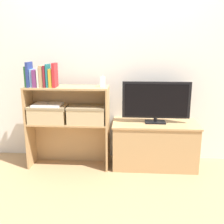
% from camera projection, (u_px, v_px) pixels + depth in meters
% --- Properties ---
extents(ground_plane, '(16.00, 16.00, 0.00)m').
position_uv_depth(ground_plane, '(111.00, 172.00, 2.82)').
color(ground_plane, '#A37F56').
extents(wall_back, '(10.00, 0.05, 2.40)m').
position_uv_depth(wall_back, '(114.00, 57.00, 2.97)').
color(wall_back, silver).
rests_on(wall_back, ground_plane).
extents(tv_stand, '(0.93, 0.45, 0.50)m').
position_uv_depth(tv_stand, '(154.00, 144.00, 2.93)').
color(tv_stand, tan).
rests_on(tv_stand, ground_plane).
extents(tv, '(0.73, 0.14, 0.45)m').
position_uv_depth(tv, '(156.00, 101.00, 2.81)').
color(tv, black).
rests_on(tv, tv_stand).
extents(bookshelf_lower_tier, '(0.89, 0.29, 0.52)m').
position_uv_depth(bookshelf_lower_tier, '(70.00, 137.00, 2.97)').
color(bookshelf_lower_tier, tan).
rests_on(bookshelf_lower_tier, ground_plane).
extents(bookshelf_upper_tier, '(0.89, 0.29, 0.39)m').
position_uv_depth(bookshelf_upper_tier, '(68.00, 98.00, 2.86)').
color(bookshelf_upper_tier, tan).
rests_on(bookshelf_upper_tier, bookshelf_lower_tier).
extents(book_forest, '(0.02, 0.14, 0.21)m').
position_uv_depth(book_forest, '(27.00, 77.00, 2.73)').
color(book_forest, '#286638').
rests_on(book_forest, bookshelf_upper_tier).
extents(book_navy, '(0.02, 0.16, 0.26)m').
position_uv_depth(book_navy, '(29.00, 74.00, 2.73)').
color(book_navy, navy).
rests_on(book_navy, bookshelf_upper_tier).
extents(book_skyblue, '(0.02, 0.12, 0.19)m').
position_uv_depth(book_skyblue, '(33.00, 78.00, 2.73)').
color(book_skyblue, '#709ECC').
rests_on(book_skyblue, bookshelf_upper_tier).
extents(book_plum, '(0.04, 0.14, 0.18)m').
position_uv_depth(book_plum, '(36.00, 78.00, 2.73)').
color(book_plum, '#6B2D66').
rests_on(book_plum, bookshelf_upper_tier).
extents(book_ivory, '(0.02, 0.14, 0.21)m').
position_uv_depth(book_ivory, '(39.00, 77.00, 2.72)').
color(book_ivory, silver).
rests_on(book_ivory, bookshelf_upper_tier).
extents(book_tan, '(0.04, 0.13, 0.22)m').
position_uv_depth(book_tan, '(42.00, 76.00, 2.72)').
color(book_tan, tan).
rests_on(book_tan, bookshelf_upper_tier).
extents(book_maroon, '(0.02, 0.15, 0.22)m').
position_uv_depth(book_maroon, '(46.00, 76.00, 2.72)').
color(book_maroon, maroon).
rests_on(book_maroon, bookshelf_upper_tier).
extents(book_teal, '(0.02, 0.13, 0.24)m').
position_uv_depth(book_teal, '(48.00, 76.00, 2.71)').
color(book_teal, '#1E7075').
rests_on(book_teal, bookshelf_upper_tier).
extents(book_mustard, '(0.03, 0.13, 0.19)m').
position_uv_depth(book_mustard, '(51.00, 78.00, 2.72)').
color(book_mustard, gold).
rests_on(book_mustard, bookshelf_upper_tier).
extents(book_crimson, '(0.03, 0.14, 0.25)m').
position_uv_depth(book_crimson, '(55.00, 75.00, 2.71)').
color(book_crimson, '#B22328').
rests_on(book_crimson, bookshelf_upper_tier).
extents(baby_monitor, '(0.05, 0.03, 0.13)m').
position_uv_depth(baby_monitor, '(103.00, 82.00, 2.73)').
color(baby_monitor, white).
rests_on(baby_monitor, bookshelf_upper_tier).
extents(storage_basket_left, '(0.40, 0.26, 0.18)m').
position_uv_depth(storage_basket_left, '(48.00, 113.00, 2.84)').
color(storage_basket_left, tan).
rests_on(storage_basket_left, bookshelf_lower_tier).
extents(storage_basket_right, '(0.40, 0.26, 0.18)m').
position_uv_depth(storage_basket_right, '(87.00, 113.00, 2.81)').
color(storage_basket_right, tan).
rests_on(storage_basket_right, bookshelf_lower_tier).
extents(laptop, '(0.30, 0.24, 0.02)m').
position_uv_depth(laptop, '(48.00, 105.00, 2.82)').
color(laptop, white).
rests_on(laptop, storage_basket_left).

